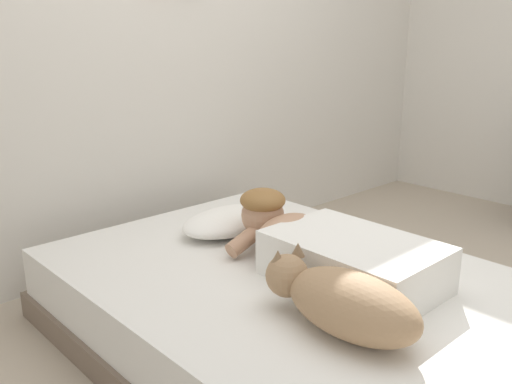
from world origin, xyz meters
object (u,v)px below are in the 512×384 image
at_px(person_lying, 325,247).
at_px(coffee_cup, 276,227).
at_px(pillow, 231,221).
at_px(cell_phone, 292,251).
at_px(dog, 343,301).
at_px(bed, 288,309).

xyz_separation_m(person_lying, coffee_cup, (0.16, 0.43, -0.07)).
height_order(pillow, cell_phone, pillow).
xyz_separation_m(coffee_cup, cell_phone, (-0.11, -0.20, -0.03)).
height_order(pillow, dog, dog).
height_order(dog, cell_phone, dog).
bearing_deg(cell_phone, coffee_cup, 62.58).
distance_m(pillow, dog, 1.00).
bearing_deg(person_lying, bed, 136.50).
bearing_deg(coffee_cup, cell_phone, -117.42).
distance_m(coffee_cup, cell_phone, 0.23).
bearing_deg(person_lying, coffee_cup, 69.94).
relative_size(person_lying, coffee_cup, 7.36).
bearing_deg(coffee_cup, pillow, 126.89).
height_order(bed, dog, dog).
relative_size(dog, cell_phone, 4.11).
distance_m(bed, coffee_cup, 0.47).
relative_size(coffee_cup, cell_phone, 0.89).
relative_size(person_lying, dog, 1.60).
height_order(person_lying, cell_phone, person_lying).
bearing_deg(pillow, dog, -109.22).
bearing_deg(cell_phone, person_lying, -102.98).
xyz_separation_m(bed, pillow, (0.13, 0.51, 0.22)).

